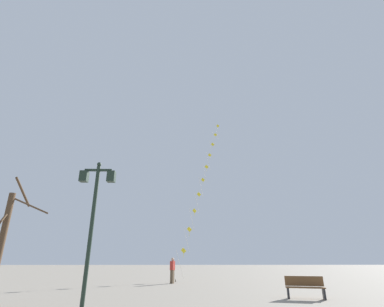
{
  "coord_description": "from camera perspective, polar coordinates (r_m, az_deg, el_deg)",
  "views": [
    {
      "loc": [
        1.5,
        -0.87,
        1.56
      ],
      "look_at": [
        1.93,
        17.83,
        8.61
      ],
      "focal_mm": 26.46,
      "sensor_mm": 36.0,
      "label": 1
    }
  ],
  "objects": [
    {
      "name": "ground_plane",
      "position": [
        20.98,
        -5.98,
        -24.81
      ],
      "size": [
        160.0,
        160.0,
        0.0
      ],
      "primitive_type": "plane",
      "color": "gray"
    },
    {
      "name": "twin_lantern_lamp_post",
      "position": [
        10.87,
        -19.07,
        -9.47
      ],
      "size": [
        1.28,
        0.28,
        5.01
      ],
      "color": "#1E2D23",
      "rests_on": "ground_plane"
    },
    {
      "name": "kite_train",
      "position": [
        30.11,
        2.31,
        -5.03
      ],
      "size": [
        5.2,
        11.09,
        18.68
      ],
      "color": "brown",
      "rests_on": "ground_plane"
    },
    {
      "name": "kite_flyer",
      "position": [
        21.93,
        -3.96,
        -22.31
      ],
      "size": [
        0.38,
        0.62,
        1.71
      ],
      "rotation": [
        0.0,
        0.0,
        1.19
      ],
      "color": "brown",
      "rests_on": "ground_plane"
    },
    {
      "name": "bare_tree",
      "position": [
        13.07,
        -33.88,
        -14.58
      ],
      "size": [
        1.39,
        2.13,
        4.71
      ],
      "color": "#4C3826",
      "rests_on": "ground_plane"
    },
    {
      "name": "park_bench",
      "position": [
        14.33,
        21.81,
        -23.76
      ],
      "size": [
        1.66,
        0.84,
        0.89
      ],
      "rotation": [
        0.0,
        0.0,
        -0.27
      ],
      "color": "brown",
      "rests_on": "ground_plane"
    }
  ]
}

